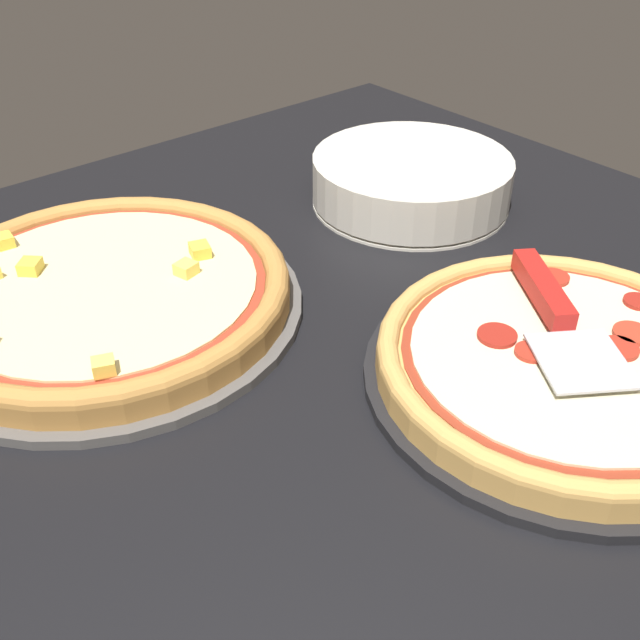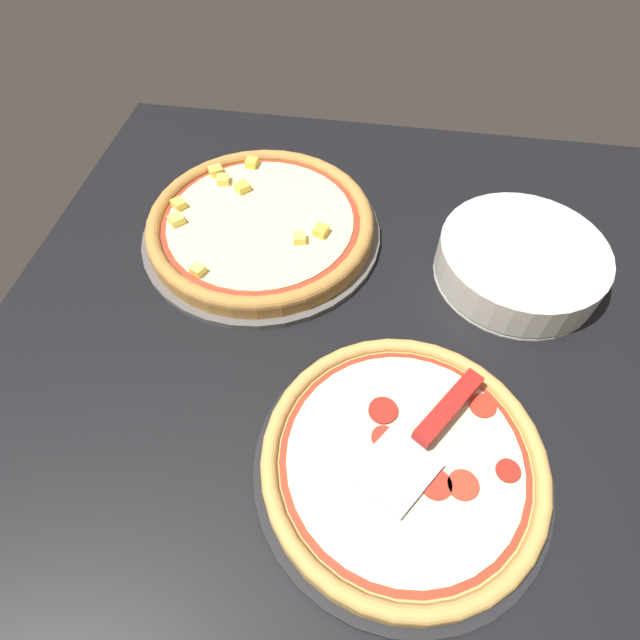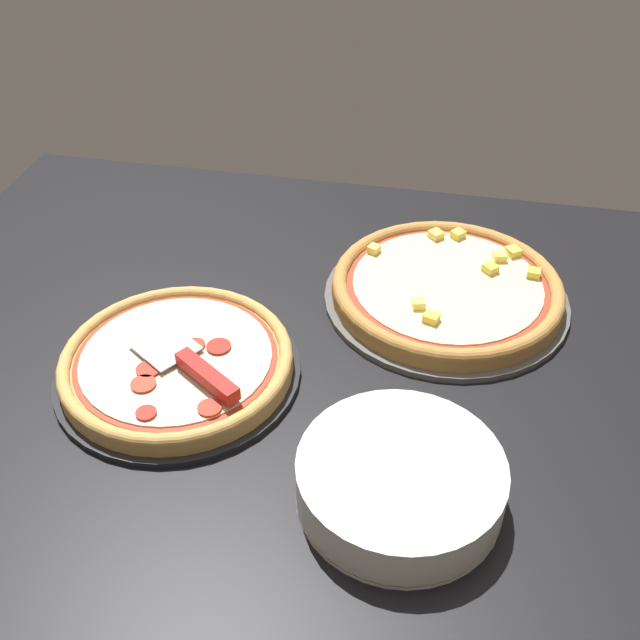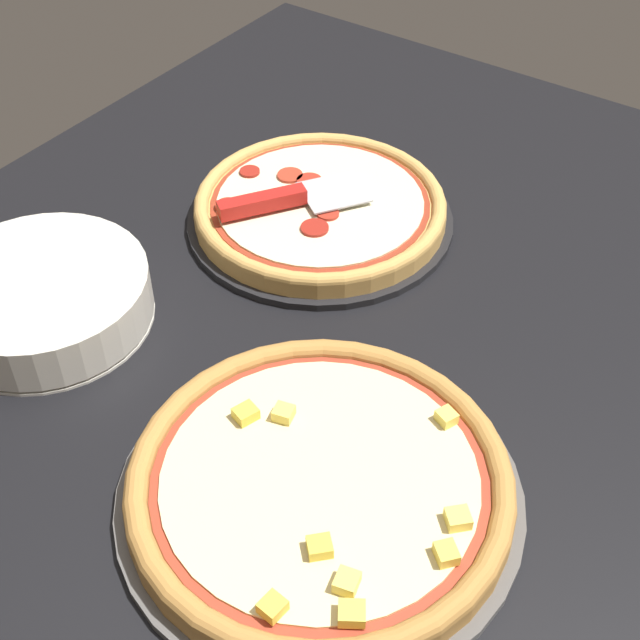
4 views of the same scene
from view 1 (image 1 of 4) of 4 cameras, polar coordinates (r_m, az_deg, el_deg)
The scene contains 7 objects.
ground_plane at distance 70.88cm, azimuth 7.53°, elevation -4.83°, with size 125.98×106.79×3.60cm, color black.
pizza_pan_front at distance 70.56cm, azimuth 17.90°, elevation -4.33°, with size 35.48×35.48×1.00cm, color black.
pizza_front at distance 69.28cm, azimuth 18.22°, elevation -2.95°, with size 33.35×33.35×3.12cm.
pizza_pan_back at distance 79.25cm, azimuth -15.84°, elevation 0.91°, with size 39.62×39.62×1.00cm, color #565451.
pizza_back at distance 78.08cm, azimuth -16.12°, elevation 2.23°, with size 37.24×37.24×3.82cm.
serving_spatula at distance 72.25cm, azimuth 17.15°, elevation 1.25°, with size 19.02×15.12×2.00cm.
plate_stack at distance 97.09cm, azimuth 6.96°, elevation 10.48°, with size 25.09×25.09×6.30cm.
Camera 1 is at (-34.84, 41.84, 43.59)cm, focal length 42.00 mm.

